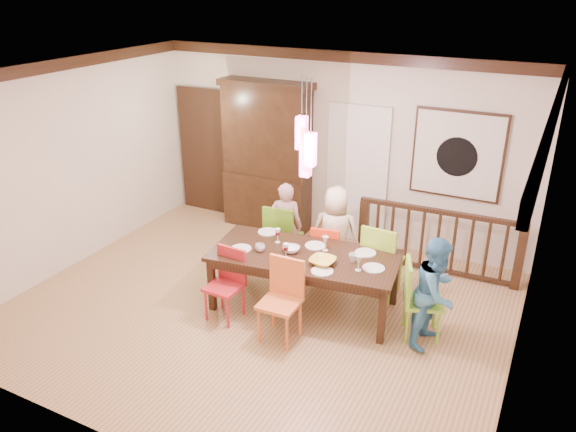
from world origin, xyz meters
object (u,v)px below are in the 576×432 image
at_px(person_far_mid, 335,234).
at_px(dining_table, 304,259).
at_px(chair_far_left, 284,231).
at_px(china_hutch, 267,157).
at_px(balustrade, 438,240).
at_px(person_far_left, 286,226).
at_px(chair_end_right, 424,295).
at_px(person_end_right, 436,292).

bearing_deg(person_far_mid, dining_table, 71.91).
bearing_deg(chair_far_left, china_hutch, -57.49).
xyz_separation_m(balustrade, person_far_left, (-1.96, -0.82, 0.14)).
bearing_deg(chair_end_right, dining_table, 71.98).
bearing_deg(balustrade, person_far_mid, -148.16).
bearing_deg(chair_end_right, chair_far_left, 50.96).
relative_size(china_hutch, balustrade, 1.06).
bearing_deg(person_far_left, person_end_right, 142.14).
distance_m(dining_table, china_hutch, 2.62).
bearing_deg(chair_far_left, dining_table, 126.18).
height_order(person_far_left, person_far_mid, person_far_mid).
height_order(chair_far_left, chair_end_right, chair_far_left).
relative_size(china_hutch, person_end_right, 1.85).
distance_m(dining_table, person_far_mid, 0.84).
distance_m(china_hutch, person_far_mid, 2.11).
relative_size(dining_table, person_far_mid, 1.77).
distance_m(balustrade, person_far_left, 2.13).
height_order(balustrade, person_far_left, person_far_left).
relative_size(chair_end_right, person_far_mid, 0.70).
distance_m(chair_far_left, person_far_mid, 0.79).
bearing_deg(person_end_right, chair_far_left, 82.60).
relative_size(person_far_left, person_far_mid, 0.95).
bearing_deg(person_far_left, dining_table, 111.75).
height_order(china_hutch, person_far_left, china_hutch).
bearing_deg(chair_end_right, person_far_left, 50.29).
relative_size(chair_far_left, person_far_left, 0.77).
bearing_deg(chair_far_left, person_far_left, -142.90).
bearing_deg(chair_end_right, person_end_right, -134.25).
height_order(chair_far_left, china_hutch, china_hutch).
xyz_separation_m(chair_far_left, china_hutch, (-0.91, 1.18, 0.64)).
bearing_deg(china_hutch, chair_far_left, -52.54).
bearing_deg(chair_end_right, balustrade, -12.45).
bearing_deg(dining_table, person_far_mid, 77.88).
relative_size(chair_far_left, china_hutch, 0.41).
bearing_deg(dining_table, chair_far_left, 123.75).
distance_m(person_far_mid, person_end_right, 1.78).
xyz_separation_m(chair_far_left, chair_end_right, (2.19, -0.76, -0.02)).
xyz_separation_m(dining_table, chair_far_left, (-0.71, 0.81, -0.11)).
height_order(dining_table, balustrade, balustrade).
bearing_deg(person_far_mid, chair_end_right, 137.70).
relative_size(dining_table, person_end_right, 1.84).
height_order(dining_table, person_far_mid, person_far_mid).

